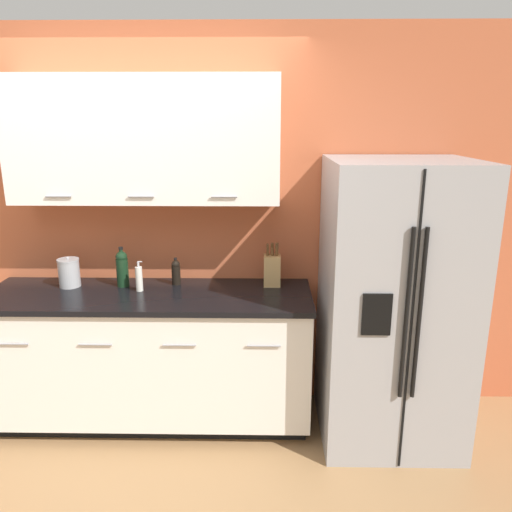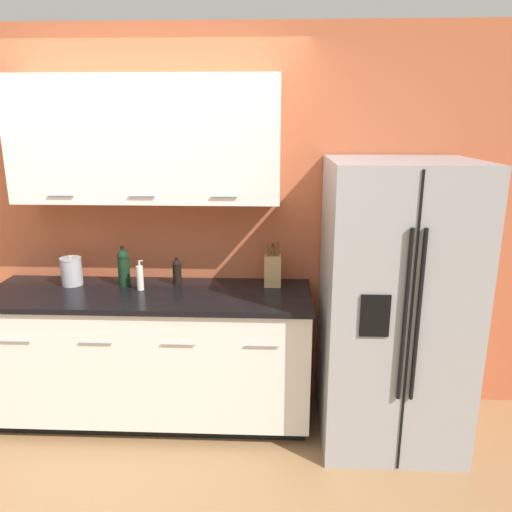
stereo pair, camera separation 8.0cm
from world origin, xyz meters
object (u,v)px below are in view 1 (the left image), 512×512
(soap_dispenser, at_px, (139,278))
(knife_block, at_px, (272,269))
(steel_canister, at_px, (69,273))
(oil_bottle, at_px, (176,272))
(refrigerator, at_px, (393,304))
(wine_bottle, at_px, (122,268))

(soap_dispenser, bearing_deg, knife_block, 8.04)
(knife_block, relative_size, steel_canister, 1.47)
(soap_dispenser, bearing_deg, steel_canister, 170.49)
(knife_block, relative_size, oil_bottle, 1.63)
(refrigerator, relative_size, knife_block, 5.87)
(knife_block, relative_size, soap_dispenser, 1.51)
(oil_bottle, bearing_deg, soap_dispenser, -148.02)
(refrigerator, bearing_deg, steel_canister, 174.33)
(wine_bottle, xyz_separation_m, steel_canister, (-0.35, -0.01, -0.03))
(refrigerator, distance_m, oil_bottle, 1.43)
(oil_bottle, bearing_deg, refrigerator, -10.63)
(knife_block, height_order, oil_bottle, knife_block)
(knife_block, distance_m, oil_bottle, 0.65)
(refrigerator, xyz_separation_m, soap_dispenser, (-1.62, 0.13, 0.12))
(refrigerator, relative_size, soap_dispenser, 8.84)
(refrigerator, xyz_separation_m, steel_canister, (-2.11, 0.21, 0.13))
(oil_bottle, height_order, steel_canister, steel_canister)
(refrigerator, bearing_deg, knife_block, 161.65)
(wine_bottle, distance_m, soap_dispenser, 0.17)
(refrigerator, xyz_separation_m, wine_bottle, (-1.75, 0.22, 0.16))
(knife_block, bearing_deg, wine_bottle, -178.45)
(refrigerator, xyz_separation_m, oil_bottle, (-1.40, 0.26, 0.12))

